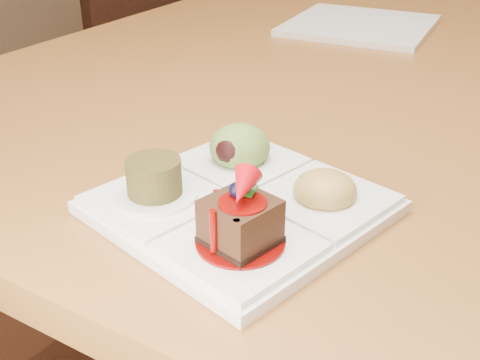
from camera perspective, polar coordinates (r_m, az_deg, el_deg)
The scene contains 5 objects.
ground at distance 1.59m, azimuth 9.88°, elevation -13.65°, with size 6.00×6.00×0.00m, color #532A17.
dining_table at distance 1.25m, azimuth 12.46°, elevation 10.54°, with size 1.00×1.80×0.75m.
chair_left at distance 1.96m, azimuth -7.06°, elevation 13.61°, with size 0.48×0.48×0.99m.
sampler_plate at distance 0.57m, azimuth 0.10°, elevation -1.32°, with size 0.28×0.28×0.09m.
second_plate at distance 1.25m, azimuth 11.29°, elevation 14.20°, with size 0.27×0.27×0.01m, color white.
Camera 1 is at (0.37, -1.13, 1.05)m, focal length 45.00 mm.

